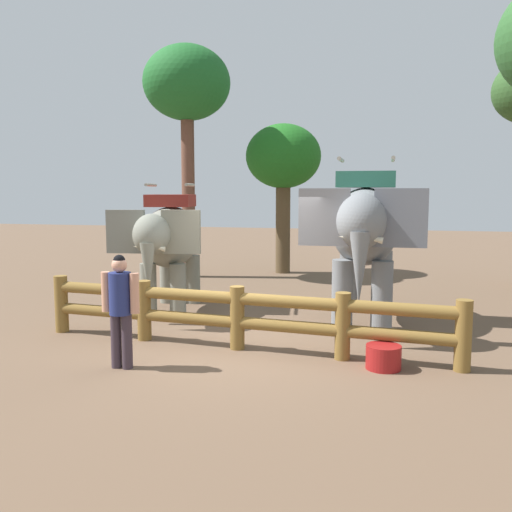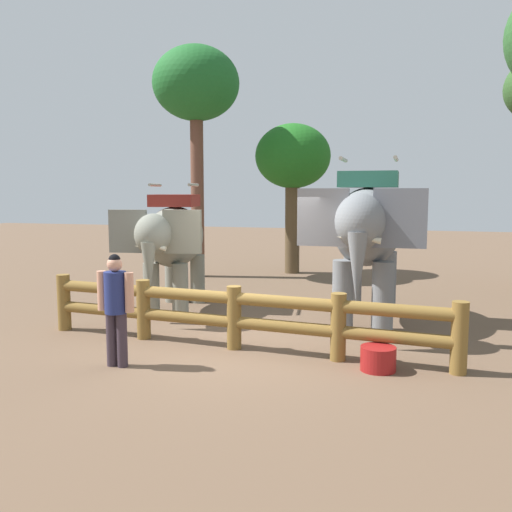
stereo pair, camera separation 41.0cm
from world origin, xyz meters
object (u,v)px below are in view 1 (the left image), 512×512
object	(u,v)px
log_fence	(237,313)
elephant_center	(365,230)
tree_far_left	(187,88)
tourist_woman_in_black	(120,303)
feed_bucket	(383,357)
elephant_near_left	(169,240)
tree_far_right	(283,160)

from	to	relation	value
log_fence	elephant_center	xyz separation A→B (m)	(1.93, 2.40, 1.23)
tree_far_left	log_fence	bearing A→B (deg)	-63.82
tourist_woman_in_black	feed_bucket	bearing A→B (deg)	13.02
feed_bucket	tourist_woman_in_black	bearing A→B (deg)	-166.98
elephant_center	elephant_near_left	bearing A→B (deg)	179.83
tree_far_left	tree_far_right	distance (m)	3.65
log_fence	tree_far_left	bearing A→B (deg)	116.18
log_fence	tourist_woman_in_black	distance (m)	1.97
elephant_center	tree_far_right	bearing A→B (deg)	114.26
elephant_center	feed_bucket	xyz separation A→B (m)	(0.43, -2.88, -1.66)
log_fence	elephant_near_left	bearing A→B (deg)	132.27
elephant_near_left	tree_far_left	bearing A→B (deg)	105.62
elephant_center	tree_far_right	distance (m)	7.09
log_fence	elephant_center	world-z (taller)	elephant_center
tourist_woman_in_black	feed_bucket	distance (m)	3.93
log_fence	elephant_near_left	xyz separation A→B (m)	(-2.19, 2.41, 0.95)
feed_bucket	tree_far_right	bearing A→B (deg)	109.60
log_fence	tree_far_right	xyz separation A→B (m)	(-0.89, 8.66, 2.98)
log_fence	elephant_near_left	world-z (taller)	elephant_near_left
elephant_center	tree_far_left	bearing A→B (deg)	138.87
tourist_woman_in_black	tree_far_left	size ratio (longest dim) A/B	0.24
elephant_center	tourist_woman_in_black	bearing A→B (deg)	-131.52
elephant_near_left	elephant_center	bearing A→B (deg)	-0.17
feed_bucket	elephant_center	bearing A→B (deg)	98.55
tourist_woman_in_black	feed_bucket	xyz separation A→B (m)	(3.75, 0.87, -0.80)
tourist_woman_in_black	feed_bucket	size ratio (longest dim) A/B	3.27
log_fence	tourist_woman_in_black	world-z (taller)	tourist_woman_in_black
tree_far_left	feed_bucket	world-z (taller)	tree_far_left
elephant_center	tree_far_right	xyz separation A→B (m)	(-2.82, 6.27, 1.75)
elephant_near_left	tree_far_right	xyz separation A→B (m)	(1.30, 6.25, 2.03)
elephant_near_left	tree_far_left	world-z (taller)	tree_far_left
tree_far_right	elephant_near_left	bearing A→B (deg)	-101.72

